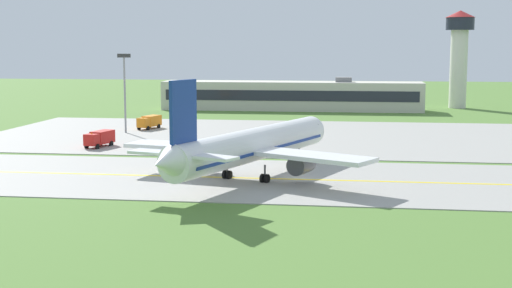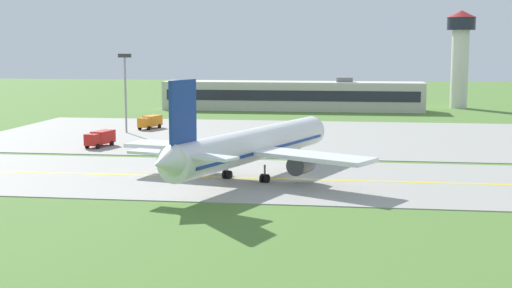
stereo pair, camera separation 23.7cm
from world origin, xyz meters
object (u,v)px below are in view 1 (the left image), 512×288
Objects in this scene: apron_light_mast at (125,83)px; service_truck_baggage at (149,121)px; airplane_lead at (252,146)px; control_tower at (459,49)px; service_truck_fuel at (100,138)px.

service_truck_baggage is at bearing 68.63° from apron_light_mast.
control_tower is (38.93, 107.30, 11.12)m from airplane_lead.
service_truck_fuel is at bearing 139.56° from airplane_lead.
apron_light_mast is (-68.80, -64.59, -5.93)m from control_tower.
apron_light_mast is at bearing -111.37° from service_truck_baggage.
service_truck_fuel is (-28.04, 23.90, -2.60)m from airplane_lead.
service_truck_baggage is at bearing 118.90° from airplane_lead.
apron_light_mast is (-2.61, -6.68, 7.79)m from service_truck_baggage.
airplane_lead is at bearing -55.03° from apron_light_mast.
airplane_lead is 56.47m from service_truck_baggage.
apron_light_mast is at bearing 124.97° from airplane_lead.
airplane_lead is 2.60× the size of apron_light_mast.
control_tower reaches higher than service_truck_fuel.
service_truck_baggage is 25.50m from service_truck_fuel.
control_tower is 1.71× the size of apron_light_mast.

